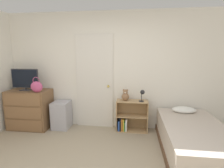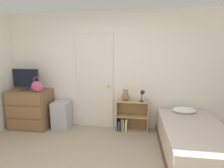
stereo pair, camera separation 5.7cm
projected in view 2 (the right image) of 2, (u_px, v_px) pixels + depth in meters
name	position (u px, v px, depth m)	size (l,w,h in m)	color
wall_back	(109.00, 71.00, 3.87)	(10.00, 0.06, 2.55)	white
door_closed	(95.00, 82.00, 3.90)	(0.83, 0.09, 2.08)	silver
dresser	(31.00, 109.00, 3.95)	(0.89, 0.54, 0.86)	brown
tv	(26.00, 79.00, 3.82)	(0.61, 0.16, 0.47)	#2D2D33
handbag	(37.00, 86.00, 3.65)	(0.26, 0.12, 0.32)	#C64C7F
storage_bin	(62.00, 115.00, 3.94)	(0.36, 0.40, 0.60)	#ADADB7
bookshelf	(129.00, 118.00, 3.79)	(0.67, 0.29, 0.67)	tan
teddy_bear	(125.00, 96.00, 3.71)	(0.16, 0.16, 0.25)	#8C6647
desk_lamp	(142.00, 94.00, 3.61)	(0.12, 0.11, 0.25)	#262628
bed	(193.00, 140.00, 2.87)	(1.02, 1.87, 0.61)	brown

